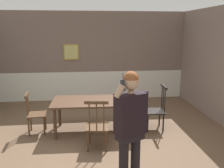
% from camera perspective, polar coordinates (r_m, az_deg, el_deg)
% --- Properties ---
extents(ground_plane, '(7.04, 7.04, 0.00)m').
position_cam_1_polar(ground_plane, '(5.25, -3.97, -13.11)').
color(ground_plane, brown).
extents(room_back_partition, '(6.28, 0.17, 2.85)m').
position_cam_1_polar(room_back_partition, '(7.99, -5.17, 6.06)').
color(room_back_partition, '#756056').
rests_on(room_back_partition, ground_plane).
extents(dining_table, '(1.99, 1.02, 0.73)m').
position_cam_1_polar(dining_table, '(5.51, -3.66, -4.55)').
color(dining_table, '#4C3323').
rests_on(dining_table, ground_plane).
extents(chair_near_window, '(0.47, 0.47, 1.04)m').
position_cam_1_polar(chair_near_window, '(5.75, 10.25, -5.86)').
color(chair_near_window, black).
rests_on(chair_near_window, ground_plane).
extents(chair_by_doorway, '(0.44, 0.44, 0.92)m').
position_cam_1_polar(chair_by_doorway, '(5.72, -17.58, -6.66)').
color(chair_by_doorway, '#513823').
rests_on(chair_by_doorway, ground_plane).
extents(chair_at_table_head, '(0.49, 0.49, 1.02)m').
position_cam_1_polar(chair_at_table_head, '(4.75, -3.46, -9.74)').
color(chair_at_table_head, '#513823').
rests_on(chair_at_table_head, ground_plane).
extents(person_figure, '(0.53, 0.39, 1.73)m').
position_cam_1_polar(person_figure, '(3.49, 4.39, -8.79)').
color(person_figure, black).
rests_on(person_figure, ground_plane).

